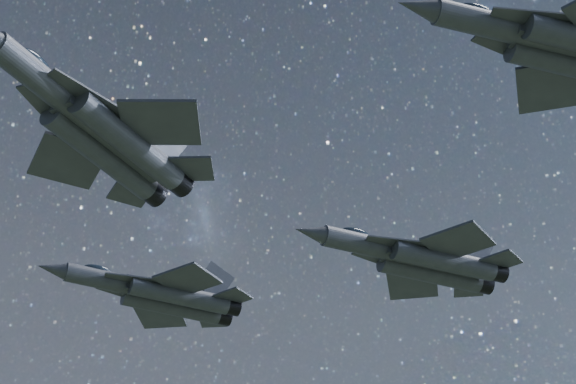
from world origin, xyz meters
TOP-DOWN VIEW (x-y plane):
  - jet_lead at (-16.53, -4.11)m, footprint 18.89×12.49m
  - jet_left at (-0.17, 17.59)m, footprint 18.49×12.72m
  - jet_right at (0.45, -25.49)m, footprint 16.60×11.13m
  - jet_slot at (15.46, 1.55)m, footprint 19.83×13.53m

SIDE VIEW (x-z plane):
  - jet_lead at x=-16.53m, z-range 148.61..153.44m
  - jet_right at x=0.45m, z-range 149.13..153.33m
  - jet_left at x=-0.17m, z-range 152.30..156.94m
  - jet_slot at x=15.46m, z-range 153.36..158.34m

